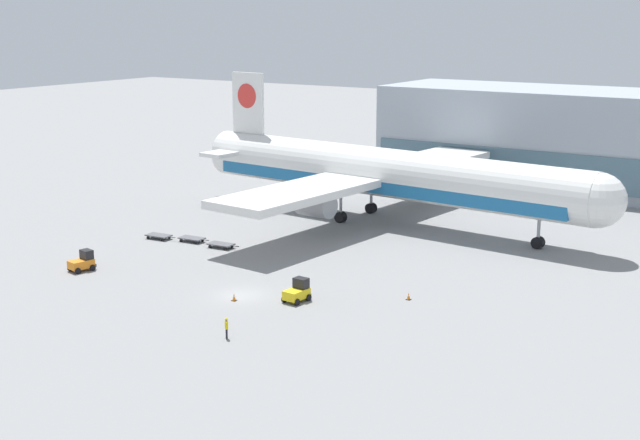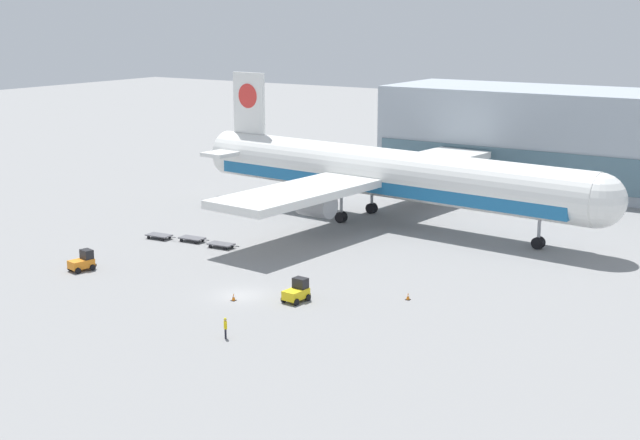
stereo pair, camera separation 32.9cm
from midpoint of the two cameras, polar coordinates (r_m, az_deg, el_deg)
The scene contains 10 objects.
ground_plane at distance 80.11m, azimuth -5.17°, elevation -4.83°, with size 400.00×400.00×0.00m, color gray.
airplane_main at distance 106.62m, azimuth 3.74°, elevation 2.96°, with size 58.06×48.51×17.00m.
baggage_tug_foreground at distance 90.16m, azimuth -15.05°, elevation -2.60°, with size 2.07×2.69×2.00m.
baggage_tug_mid at distance 78.01m, azimuth -1.56°, elevation -4.60°, with size 1.81×2.56×2.00m.
baggage_dolly_lead at distance 100.88m, azimuth -10.37°, elevation -0.99°, with size 3.75×1.73×0.48m.
baggage_dolly_second at distance 99.04m, azimuth -8.29°, elevation -1.17°, with size 3.75×1.73×0.48m.
baggage_dolly_third at distance 96.09m, azimuth -6.45°, elevation -1.56°, with size 3.75×1.73×0.48m.
ground_crew_near at distance 69.61m, azimuth -6.14°, elevation -6.79°, with size 0.43×0.42×1.70m.
traffic_cone_near at distance 78.89m, azimuth 5.57°, elevation -4.88°, with size 0.40×0.40×0.65m.
traffic_cone_far at distance 78.60m, azimuth -5.64°, elevation -4.94°, with size 0.40×0.40×0.68m.
Camera 1 is at (47.24, -59.80, 24.64)m, focal length 50.00 mm.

